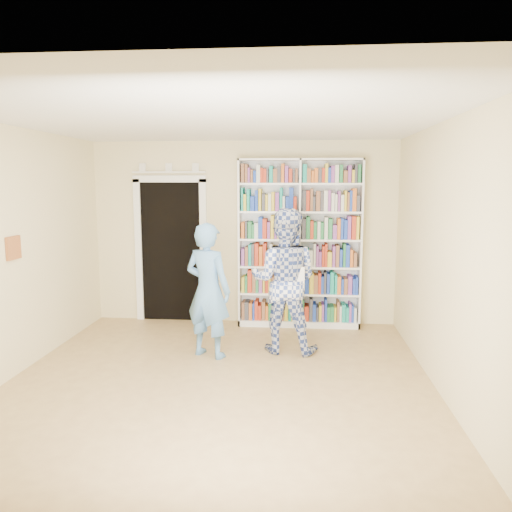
{
  "coord_description": "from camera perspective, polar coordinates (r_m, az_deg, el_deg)",
  "views": [
    {
      "loc": [
        0.82,
        -4.86,
        2.09
      ],
      "look_at": [
        0.33,
        0.9,
        1.24
      ],
      "focal_mm": 35.0,
      "sensor_mm": 36.0,
      "label": 1
    }
  ],
  "objects": [
    {
      "name": "wall_right",
      "position": [
        5.12,
        21.04,
        -0.53
      ],
      "size": [
        0.0,
        5.0,
        5.0
      ],
      "primitive_type": "plane",
      "rotation": [
        1.57,
        0.0,
        -1.57
      ],
      "color": "beige",
      "rests_on": "floor"
    },
    {
      "name": "paper_sheet",
      "position": [
        5.96,
        4.61,
        -2.62
      ],
      "size": [
        0.2,
        0.05,
        0.28
      ],
      "primitive_type": "cube",
      "rotation": [
        0.0,
        0.0,
        0.2
      ],
      "color": "white",
      "rests_on": "man_plaid"
    },
    {
      "name": "ceiling",
      "position": [
        4.97,
        -4.82,
        15.36
      ],
      "size": [
        5.0,
        5.0,
        0.0
      ],
      "primitive_type": "plane",
      "rotation": [
        3.14,
        0.0,
        0.0
      ],
      "color": "white",
      "rests_on": "wall_back"
    },
    {
      "name": "man_blue",
      "position": [
        6.02,
        -5.5,
        -3.93
      ],
      "size": [
        0.7,
        0.59,
        1.63
      ],
      "primitive_type": "imported",
      "rotation": [
        0.0,
        0.0,
        2.74
      ],
      "color": "#568AC0",
      "rests_on": "floor"
    },
    {
      "name": "bookshelf",
      "position": [
        7.26,
        4.99,
        1.5
      ],
      "size": [
        1.77,
        0.33,
        2.43
      ],
      "rotation": [
        0.0,
        0.0,
        -0.33
      ],
      "color": "white",
      "rests_on": "floor"
    },
    {
      "name": "man_plaid",
      "position": [
        6.17,
        3.24,
        -2.84
      ],
      "size": [
        0.96,
        0.8,
        1.79
      ],
      "primitive_type": "imported",
      "rotation": [
        0.0,
        0.0,
        2.99
      ],
      "color": "#2E428C",
      "rests_on": "floor"
    },
    {
      "name": "wall_art",
      "position": [
        5.95,
        -25.98,
        0.84
      ],
      "size": [
        0.03,
        0.25,
        0.25
      ],
      "primitive_type": "cube",
      "color": "brown",
      "rests_on": "wall_left"
    },
    {
      "name": "doorway",
      "position": [
        7.64,
        -9.69,
        1.38
      ],
      "size": [
        1.1,
        0.08,
        2.43
      ],
      "color": "black",
      "rests_on": "floor"
    },
    {
      "name": "wall_left",
      "position": [
        5.8,
        -27.12,
        0.09
      ],
      "size": [
        0.0,
        5.0,
        5.0
      ],
      "primitive_type": "plane",
      "rotation": [
        1.57,
        0.0,
        1.57
      ],
      "color": "beige",
      "rests_on": "floor"
    },
    {
      "name": "wall_back",
      "position": [
        7.45,
        -1.45,
        2.64
      ],
      "size": [
        4.5,
        0.0,
        4.5
      ],
      "primitive_type": "plane",
      "rotation": [
        1.57,
        0.0,
        0.0
      ],
      "color": "beige",
      "rests_on": "floor"
    },
    {
      "name": "floor",
      "position": [
        5.36,
        -4.46,
        -14.65
      ],
      "size": [
        5.0,
        5.0,
        0.0
      ],
      "primitive_type": "plane",
      "color": "#9A774A",
      "rests_on": "ground"
    }
  ]
}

